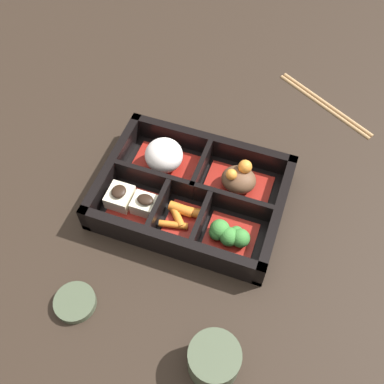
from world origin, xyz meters
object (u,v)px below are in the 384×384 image
Objects in this scene: tea_cup at (214,360)px; chopsticks at (325,104)px; bowl_rice at (164,157)px; sauce_dish at (75,302)px.

tea_cup is 0.51m from chopsticks.
bowl_rice is at bearing 122.59° from tea_cup.
tea_cup is at bearing -95.93° from chopsticks.
bowl_rice is 0.33m from chopsticks.
tea_cup is 0.21m from sauce_dish.
tea_cup is at bearing -3.70° from sauce_dish.
chopsticks is (0.22, 0.24, -0.03)m from bowl_rice.
bowl_rice is 0.32m from tea_cup.
chopsticks is 3.29× the size of sauce_dish.
tea_cup is 0.35× the size of chopsticks.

